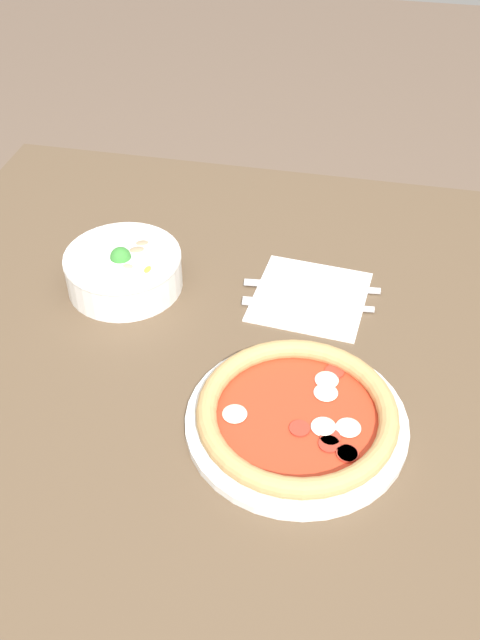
{
  "coord_description": "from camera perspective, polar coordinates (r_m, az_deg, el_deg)",
  "views": [
    {
      "loc": [
        -0.65,
        -0.17,
        1.43
      ],
      "look_at": [
        0.11,
        -0.01,
        0.74
      ],
      "focal_mm": 40.0,
      "sensor_mm": 36.0,
      "label": 1
    }
  ],
  "objects": [
    {
      "name": "ground_plane",
      "position": [
        1.58,
        -1.35,
        -23.26
      ],
      "size": [
        8.0,
        8.0,
        0.0
      ],
      "primitive_type": "plane",
      "color": "brown"
    },
    {
      "name": "dining_table",
      "position": [
        1.04,
        -1.91,
        -8.33
      ],
      "size": [
        1.15,
        1.08,
        0.72
      ],
      "color": "brown",
      "rests_on": "ground_plane"
    },
    {
      "name": "pizza",
      "position": [
        0.91,
        4.59,
        -7.66
      ],
      "size": [
        0.28,
        0.28,
        0.04
      ],
      "color": "white",
      "rests_on": "dining_table"
    },
    {
      "name": "bowl",
      "position": [
        1.12,
        -9.26,
        4.15
      ],
      "size": [
        0.18,
        0.18,
        0.08
      ],
      "color": "white",
      "rests_on": "dining_table"
    },
    {
      "name": "napkin",
      "position": [
        1.1,
        5.62,
        1.87
      ],
      "size": [
        0.18,
        0.18,
        0.0
      ],
      "color": "white",
      "rests_on": "dining_table"
    },
    {
      "name": "fork",
      "position": [
        1.08,
        5.57,
        1.19
      ],
      "size": [
        0.03,
        0.2,
        0.0
      ],
      "rotation": [
        0.0,
        0.0,
        1.67
      ],
      "color": "silver",
      "rests_on": "napkin"
    },
    {
      "name": "knife",
      "position": [
        1.12,
        6.24,
        2.65
      ],
      "size": [
        0.03,
        0.21,
        0.01
      ],
      "rotation": [
        0.0,
        0.0,
        1.67
      ],
      "color": "silver",
      "rests_on": "napkin"
    }
  ]
}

